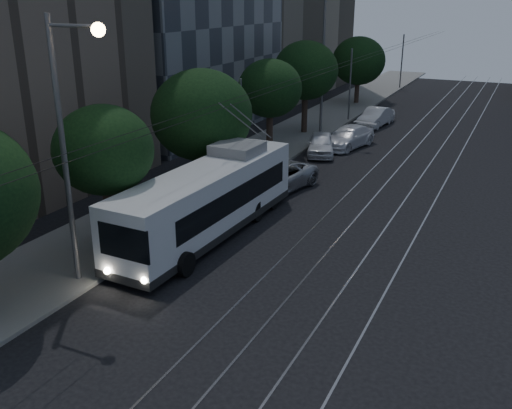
{
  "coord_description": "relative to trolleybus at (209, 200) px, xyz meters",
  "views": [
    {
      "loc": [
        8.36,
        -16.62,
        10.02
      ],
      "look_at": [
        -0.97,
        2.84,
        2.1
      ],
      "focal_mm": 40.0,
      "sensor_mm": 36.0,
      "label": 1
    }
  ],
  "objects": [
    {
      "name": "pickup_silver",
      "position": [
        0.2,
        6.86,
        -0.89
      ],
      "size": [
        3.5,
        5.81,
        1.51
      ],
      "primitive_type": "imported",
      "rotation": [
        0.0,
        0.0,
        -0.19
      ],
      "color": "#ADAEB5",
      "rests_on": "ground"
    },
    {
      "name": "streetlamp_near",
      "position": [
        -1.78,
        -5.98,
        4.12
      ],
      "size": [
        2.32,
        0.44,
        9.52
      ],
      "color": "slate",
      "rests_on": "ground"
    },
    {
      "name": "car_white_c",
      "position": [
        0.86,
        25.39,
        -0.9
      ],
      "size": [
        2.05,
        4.64,
        1.48
      ],
      "primitive_type": "imported",
      "rotation": [
        0.0,
        0.0,
        -0.11
      ],
      "color": "silver",
      "rests_on": "ground"
    },
    {
      "name": "tree_1",
      "position": [
        -2.89,
        -3.15,
        2.64
      ],
      "size": [
        3.98,
        3.98,
        6.1
      ],
      "color": "#33241C",
      "rests_on": "ground"
    },
    {
      "name": "car_white_b",
      "position": [
        0.91,
        17.76,
        -0.91
      ],
      "size": [
        3.16,
        5.37,
        1.46
      ],
      "primitive_type": "imported",
      "rotation": [
        0.0,
        0.0,
        -0.23
      ],
      "color": "white",
      "rests_on": "ground"
    },
    {
      "name": "tree_2",
      "position": [
        -2.89,
        4.39,
        2.69
      ],
      "size": [
        5.17,
        5.17,
        6.67
      ],
      "color": "#33241C",
      "rests_on": "ground"
    },
    {
      "name": "tree_5",
      "position": [
        -3.39,
        34.62,
        2.5
      ],
      "size": [
        5.07,
        5.07,
        6.44
      ],
      "color": "#33241C",
      "rests_on": "ground"
    },
    {
      "name": "ground",
      "position": [
        3.61,
        -3.61,
        -1.64
      ],
      "size": [
        120.0,
        120.0,
        0.0
      ],
      "primitive_type": "plane",
      "color": "black",
      "rests_on": "ground"
    },
    {
      "name": "car_white_a",
      "position": [
        -0.16,
        15.11,
        -0.91
      ],
      "size": [
        2.96,
        4.61,
        1.46
      ],
      "primitive_type": "imported",
      "rotation": [
        0.0,
        0.0,
        0.31
      ],
      "color": "white",
      "rests_on": "ground"
    },
    {
      "name": "overhead_wires",
      "position": [
        -1.36,
        16.39,
        1.83
      ],
      "size": [
        2.23,
        90.0,
        6.0
      ],
      "color": "black",
      "rests_on": "ground"
    },
    {
      "name": "tram_rails",
      "position": [
        6.11,
        16.39,
        -1.63
      ],
      "size": [
        4.52,
        90.0,
        0.02
      ],
      "color": "gray",
      "rests_on": "ground"
    },
    {
      "name": "car_white_d",
      "position": [
        0.91,
        26.54,
        -0.98
      ],
      "size": [
        2.14,
        4.1,
        1.33
      ],
      "primitive_type": "imported",
      "rotation": [
        0.0,
        0.0,
        -0.15
      ],
      "color": "silver",
      "rests_on": "ground"
    },
    {
      "name": "tree_3",
      "position": [
        -3.39,
        13.9,
        2.69
      ],
      "size": [
        4.21,
        4.21,
        6.25
      ],
      "color": "#33241C",
      "rests_on": "ground"
    },
    {
      "name": "streetlamp_far",
      "position": [
        -1.76,
        20.74,
        4.92
      ],
      "size": [
        2.63,
        0.44,
        10.99
      ],
      "color": "slate",
      "rests_on": "ground"
    },
    {
      "name": "trolleybus",
      "position": [
        0.0,
        0.0,
        0.0
      ],
      "size": [
        2.9,
        11.99,
        5.63
      ],
      "rotation": [
        0.0,
        0.0,
        -0.04
      ],
      "color": "silver",
      "rests_on": "ground"
    },
    {
      "name": "tree_4",
      "position": [
        -3.39,
        20.39,
        3.14
      ],
      "size": [
        4.83,
        4.83,
        6.98
      ],
      "color": "#33241C",
      "rests_on": "ground"
    },
    {
      "name": "sidewalk",
      "position": [
        -3.89,
        16.39,
        -1.57
      ],
      "size": [
        5.0,
        90.0,
        0.15
      ],
      "primitive_type": "cube",
      "color": "gray",
      "rests_on": "ground"
    }
  ]
}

